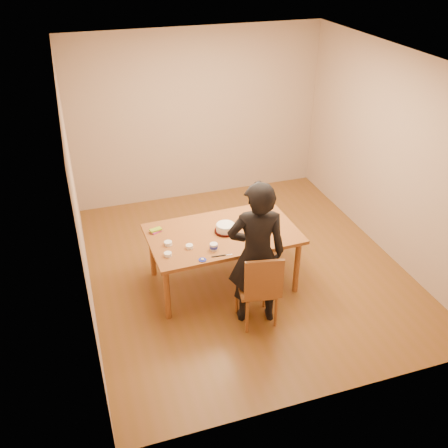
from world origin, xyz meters
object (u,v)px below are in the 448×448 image
object	(u,v)px
cake_plate	(226,231)
person	(256,254)
dining_chair	(257,288)
cake	(226,228)
dining_table	(223,234)

from	to	relation	value
cake_plate	person	distance (m)	0.75
dining_chair	cake	distance (m)	0.87
dining_chair	cake	world-z (taller)	cake
cake_plate	person	world-z (taller)	person
dining_table	cake_plate	size ratio (longest dim) A/B	6.66
dining_chair	person	size ratio (longest dim) A/B	0.23
dining_chair	cake	bearing A→B (deg)	108.63
cake	dining_table	bearing A→B (deg)	-170.23
dining_table	cake	xyz separation A→B (m)	(0.04, 0.01, 0.08)
dining_table	dining_chair	distance (m)	0.84
cake_plate	cake	bearing A→B (deg)	90.00
dining_table	cake_plate	bearing A→B (deg)	7.64
dining_table	cake_plate	world-z (taller)	cake_plate
dining_table	cake	distance (m)	0.09
cake	person	distance (m)	0.75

